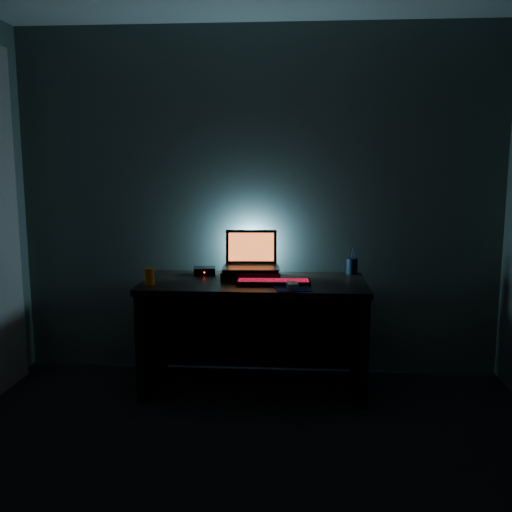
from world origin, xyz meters
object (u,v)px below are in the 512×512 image
(keyboard, at_px, (273,282))
(mouse, at_px, (292,285))
(laptop, at_px, (251,259))
(juice_glass, at_px, (149,277))
(pen_cup, at_px, (352,266))
(router, at_px, (204,271))

(keyboard, xyz_separation_m, mouse, (0.12, -0.13, 0.01))
(laptop, relative_size, juice_glass, 3.62)
(pen_cup, relative_size, router, 0.66)
(mouse, distance_m, pen_cup, 0.67)
(juice_glass, bearing_deg, router, 52.06)
(mouse, bearing_deg, keyboard, 124.64)
(pen_cup, height_order, juice_glass, pen_cup)
(laptop, distance_m, router, 0.35)
(mouse, height_order, juice_glass, juice_glass)
(laptop, distance_m, pen_cup, 0.73)
(pen_cup, bearing_deg, mouse, -128.82)
(mouse, xyz_separation_m, juice_glass, (-0.93, 0.05, 0.03))
(juice_glass, bearing_deg, mouse, -2.84)
(juice_glass, bearing_deg, laptop, 27.70)
(mouse, xyz_separation_m, pen_cup, (0.42, 0.52, 0.04))
(keyboard, distance_m, juice_glass, 0.81)
(keyboard, distance_m, router, 0.59)
(juice_glass, height_order, router, juice_glass)
(mouse, distance_m, juice_glass, 0.93)
(laptop, height_order, pen_cup, laptop)
(pen_cup, relative_size, juice_glass, 1.03)
(keyboard, bearing_deg, juice_glass, -176.34)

